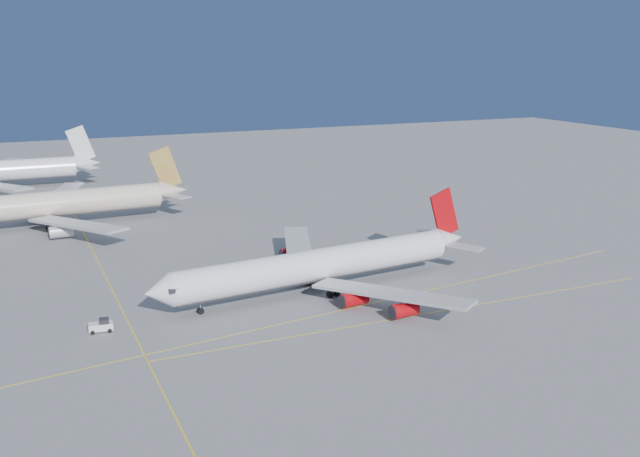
{
  "coord_description": "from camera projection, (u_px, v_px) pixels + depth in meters",
  "views": [
    {
      "loc": [
        -55.24,
        -106.08,
        41.69
      ],
      "look_at": [
        0.83,
        19.27,
        7.0
      ],
      "focal_mm": 40.0,
      "sensor_mm": 36.0,
      "label": 1
    }
  ],
  "objects": [
    {
      "name": "ground",
      "position": [
        360.0,
        292.0,
        125.97
      ],
      "size": [
        500.0,
        500.0,
        0.0
      ],
      "primitive_type": "plane",
      "color": "slate",
      "rests_on": "ground"
    },
    {
      "name": "taxiway_lines",
      "position": [
        270.0,
        292.0,
        125.75
      ],
      "size": [
        118.86,
        140.0,
        0.02
      ],
      "color": "yellow",
      "rests_on": "ground"
    },
    {
      "name": "airliner_virgin",
      "position": [
        324.0,
        264.0,
        125.63
      ],
      "size": [
        64.32,
        57.44,
        15.87
      ],
      "rotation": [
        0.0,
        0.0,
        0.11
      ],
      "color": "white",
      "rests_on": "ground"
    },
    {
      "name": "airliner_etihad",
      "position": [
        49.0,
        205.0,
        170.77
      ],
      "size": [
        68.31,
        63.09,
        17.83
      ],
      "rotation": [
        0.0,
        0.0,
        0.05
      ],
      "color": "beige",
      "rests_on": "ground"
    },
    {
      "name": "pushback_tug",
      "position": [
        101.0,
        326.0,
        108.02
      ],
      "size": [
        3.72,
        2.48,
        2.0
      ],
      "rotation": [
        0.0,
        0.0,
        -0.1
      ],
      "color": "white",
      "rests_on": "ground"
    }
  ]
}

